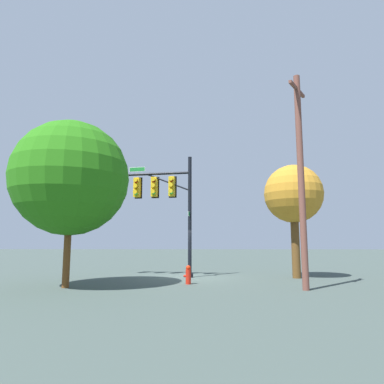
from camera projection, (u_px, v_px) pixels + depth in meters
ground_plane at (190, 277)px, 18.19m from camera, size 120.00×120.00×0.00m
signal_pole_assembly at (148, 193)px, 19.25m from camera, size 5.70×1.52×6.55m
utility_pole at (301, 175)px, 14.10m from camera, size 1.08×1.58×8.93m
fire_hydrant at (188, 275)px, 15.41m from camera, size 0.33×0.24×0.83m
tree_near at (71, 178)px, 14.83m from camera, size 4.97×4.97×7.11m
tree_mid at (293, 195)px, 18.44m from camera, size 3.12×3.12×6.00m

